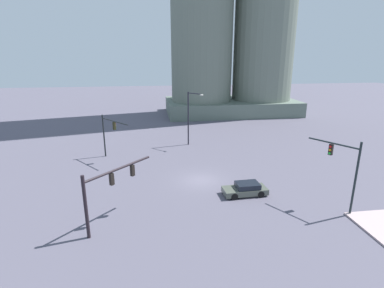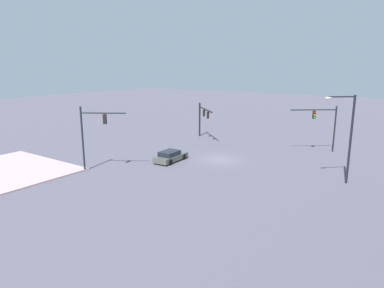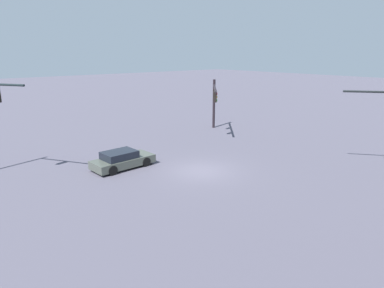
% 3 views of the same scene
% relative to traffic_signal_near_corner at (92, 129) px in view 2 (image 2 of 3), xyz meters
% --- Properties ---
extents(ground_plane, '(198.65, 198.65, 0.00)m').
position_rel_traffic_signal_near_corner_xyz_m(ground_plane, '(-10.83, 8.08, -4.25)').
color(ground_plane, '#565261').
extents(sidewalk_corner, '(10.92, 12.86, 0.15)m').
position_rel_traffic_signal_near_corner_xyz_m(sidewalk_corner, '(5.55, -7.14, -4.18)').
color(sidewalk_corner, '#B99FA0').
rests_on(sidewalk_corner, ground).
extents(traffic_signal_near_corner, '(2.47, 3.93, 6.47)m').
position_rel_traffic_signal_near_corner_xyz_m(traffic_signal_near_corner, '(0.00, 0.00, 0.00)').
color(traffic_signal_near_corner, black).
rests_on(traffic_signal_near_corner, ground).
extents(traffic_signal_opposite_side, '(3.58, 4.53, 5.64)m').
position_rel_traffic_signal_near_corner_xyz_m(traffic_signal_opposite_side, '(-21.26, 16.65, -0.38)').
color(traffic_signal_opposite_side, black).
rests_on(traffic_signal_opposite_side, ground).
extents(traffic_signal_cross_street, '(4.81, 5.17, 5.00)m').
position_rel_traffic_signal_near_corner_xyz_m(traffic_signal_cross_street, '(-19.58, 0.22, -0.80)').
color(traffic_signal_cross_street, black).
rests_on(traffic_signal_cross_street, ground).
extents(streetlamp_curved_arm, '(2.05, 2.18, 7.88)m').
position_rel_traffic_signal_near_corner_xyz_m(streetlamp_curved_arm, '(-10.25, 21.33, 0.38)').
color(streetlamp_curved_arm, black).
rests_on(streetlamp_curved_arm, ground).
extents(sedan_car_approaching, '(4.32, 2.06, 1.21)m').
position_rel_traffic_signal_near_corner_xyz_m(sedan_car_approaching, '(-7.13, 4.09, -3.68)').
color(sedan_car_approaching, '#4E544A').
rests_on(sedan_car_approaching, ground).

